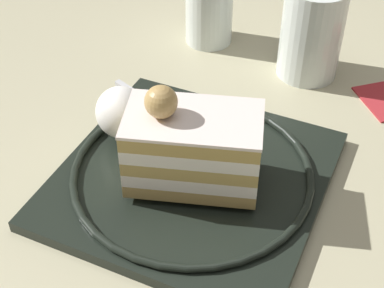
{
  "coord_description": "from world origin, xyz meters",
  "views": [
    {
      "loc": [
        0.12,
        -0.34,
        0.38
      ],
      "look_at": [
        -0.01,
        0.01,
        0.05
      ],
      "focal_mm": 53.91,
      "sensor_mm": 36.0,
      "label": 1
    }
  ],
  "objects_px": {
    "fork": "(158,109)",
    "cake_slice": "(192,147)",
    "whipped_cream_dollop": "(121,112)",
    "drink_glass_far": "(311,37)",
    "dessert_plate": "(192,176)",
    "drink_glass_near": "(209,5)"
  },
  "relations": [
    {
      "from": "cake_slice",
      "to": "fork",
      "type": "height_order",
      "value": "cake_slice"
    },
    {
      "from": "dessert_plate",
      "to": "drink_glass_near",
      "type": "height_order",
      "value": "drink_glass_near"
    },
    {
      "from": "fork",
      "to": "drink_glass_near",
      "type": "bearing_deg",
      "value": 92.9
    },
    {
      "from": "whipped_cream_dollop",
      "to": "drink_glass_near",
      "type": "height_order",
      "value": "drink_glass_near"
    },
    {
      "from": "cake_slice",
      "to": "fork",
      "type": "xyz_separation_m",
      "value": [
        -0.07,
        0.08,
        -0.03
      ]
    },
    {
      "from": "drink_glass_near",
      "to": "drink_glass_far",
      "type": "height_order",
      "value": "drink_glass_near"
    },
    {
      "from": "drink_glass_near",
      "to": "drink_glass_far",
      "type": "bearing_deg",
      "value": -11.88
    },
    {
      "from": "dessert_plate",
      "to": "cake_slice",
      "type": "distance_m",
      "value": 0.05
    },
    {
      "from": "dessert_plate",
      "to": "whipped_cream_dollop",
      "type": "distance_m",
      "value": 0.09
    },
    {
      "from": "cake_slice",
      "to": "drink_glass_near",
      "type": "height_order",
      "value": "cake_slice"
    },
    {
      "from": "dessert_plate",
      "to": "cake_slice",
      "type": "height_order",
      "value": "cake_slice"
    },
    {
      "from": "whipped_cream_dollop",
      "to": "drink_glass_near",
      "type": "xyz_separation_m",
      "value": [
        0.01,
        0.22,
        0.0
      ]
    },
    {
      "from": "whipped_cream_dollop",
      "to": "drink_glass_far",
      "type": "height_order",
      "value": "drink_glass_far"
    },
    {
      "from": "fork",
      "to": "drink_glass_far",
      "type": "distance_m",
      "value": 0.19
    },
    {
      "from": "dessert_plate",
      "to": "cake_slice",
      "type": "xyz_separation_m",
      "value": [
        0.0,
        -0.01,
        0.05
      ]
    },
    {
      "from": "dessert_plate",
      "to": "drink_glass_near",
      "type": "bearing_deg",
      "value": 106.27
    },
    {
      "from": "whipped_cream_dollop",
      "to": "fork",
      "type": "height_order",
      "value": "whipped_cream_dollop"
    },
    {
      "from": "dessert_plate",
      "to": "whipped_cream_dollop",
      "type": "bearing_deg",
      "value": 163.52
    },
    {
      "from": "cake_slice",
      "to": "drink_glass_near",
      "type": "distance_m",
      "value": 0.27
    },
    {
      "from": "fork",
      "to": "cake_slice",
      "type": "bearing_deg",
      "value": -49.79
    },
    {
      "from": "fork",
      "to": "drink_glass_far",
      "type": "height_order",
      "value": "drink_glass_far"
    },
    {
      "from": "fork",
      "to": "drink_glass_near",
      "type": "relative_size",
      "value": 1.07
    }
  ]
}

